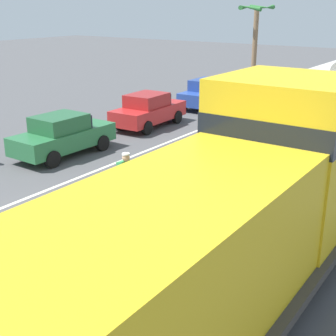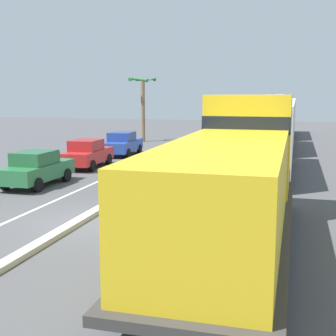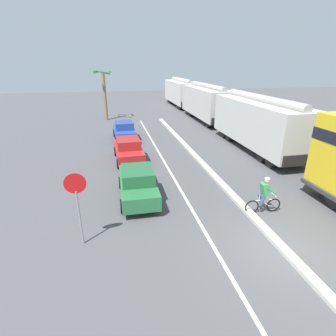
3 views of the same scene
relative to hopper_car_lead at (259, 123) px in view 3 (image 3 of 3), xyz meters
The scene contains 12 objects.
ground_plane 12.54m from the hopper_car_lead, 114.98° to the right, with size 120.00×120.00×0.00m, color #4C4C4F.
median_curb 7.64m from the hopper_car_lead, 135.08° to the right, with size 0.36×36.00×0.16m, color beige.
lane_stripe 9.46m from the hopper_car_lead, 145.66° to the right, with size 0.14×36.00×0.01m, color silver.
hopper_car_lead is the anchor object (origin of this frame).
hopper_car_middle 11.60m from the hopper_car_lead, 90.00° to the left, with size 2.90×10.60×4.18m.
hopper_car_trailing 23.20m from the hopper_car_lead, 90.00° to the left, with size 2.90×10.60×4.18m.
parked_car_green 11.73m from the hopper_car_lead, 148.53° to the right, with size 1.89×4.23×1.62m.
parked_car_red 10.08m from the hopper_car_lead, behind, with size 1.96×4.26×1.62m.
parked_car_blue 11.22m from the hopper_car_lead, 153.02° to the left, with size 1.94×4.25×1.62m.
cyclist 9.89m from the hopper_car_lead, 117.82° to the right, with size 1.71×0.48×1.71m.
stop_sign 15.45m from the hopper_car_lead, 143.19° to the right, with size 0.76×0.08×2.88m.
palm_tree_near 18.53m from the hopper_car_lead, 128.75° to the left, with size 2.28×2.27×5.72m.
Camera 3 is at (-5.74, -6.70, 6.36)m, focal length 28.00 mm.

